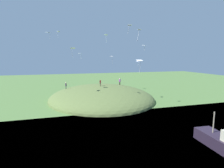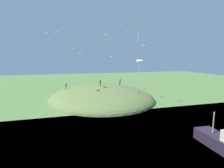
% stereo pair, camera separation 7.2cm
% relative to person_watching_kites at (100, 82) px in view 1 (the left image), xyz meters
% --- Properties ---
extents(ground_plane, '(160.00, 160.00, 0.00)m').
position_rel_person_watching_kites_xyz_m(ground_plane, '(-6.27, -1.44, -4.28)').
color(ground_plane, '#4A6B36').
extents(grass_hill, '(28.64, 25.65, 6.53)m').
position_rel_person_watching_kites_xyz_m(grass_hill, '(0.19, -0.31, -4.28)').
color(grass_hill, '#546535').
rests_on(grass_hill, ground_plane).
extents(dirt_path, '(10.27, 4.00, 0.04)m').
position_rel_person_watching_kites_xyz_m(dirt_path, '(17.00, -10.40, -4.26)').
color(dirt_path, brown).
rests_on(dirt_path, ground_plane).
extents(person_watching_kites, '(0.52, 0.52, 1.62)m').
position_rel_person_watching_kites_xyz_m(person_watching_kites, '(0.00, 0.00, 0.00)').
color(person_watching_kites, '#3E3628').
rests_on(person_watching_kites, grass_hill).
extents(person_walking_path, '(0.48, 0.48, 1.72)m').
position_rel_person_watching_kites_xyz_m(person_walking_path, '(3.26, 8.13, -0.84)').
color(person_walking_path, '#2E2A37').
rests_on(person_walking_path, grass_hill).
extents(person_near_shore, '(0.59, 0.59, 1.81)m').
position_rel_person_watching_kites_xyz_m(person_near_shore, '(3.65, -6.31, -0.37)').
color(person_near_shore, black).
rests_on(person_near_shore, grass_hill).
extents(kite_0, '(0.74, 0.80, 1.42)m').
position_rel_person_watching_kites_xyz_m(kite_0, '(-15.38, -1.39, 10.92)').
color(kite_0, white).
extents(kite_1, '(0.94, 0.98, 1.82)m').
position_rel_person_watching_kites_xyz_m(kite_1, '(7.38, 3.94, 6.96)').
color(kite_1, white).
extents(kite_2, '(1.06, 1.07, 1.33)m').
position_rel_person_watching_kites_xyz_m(kite_2, '(-3.49, -8.36, 4.95)').
color(kite_2, white).
extents(kite_3, '(0.89, 0.83, 1.66)m').
position_rel_person_watching_kites_xyz_m(kite_3, '(-6.96, -0.97, 6.08)').
color(kite_3, white).
extents(kite_4, '(0.83, 0.84, 1.28)m').
position_rel_person_watching_kites_xyz_m(kite_4, '(-1.71, 9.44, 11.36)').
color(kite_4, white).
extents(kite_5, '(0.78, 1.05, 2.14)m').
position_rel_person_watching_kites_xyz_m(kite_5, '(-3.38, 6.63, 7.83)').
color(kite_5, white).
extents(kite_6, '(0.87, 0.69, 2.07)m').
position_rel_person_watching_kites_xyz_m(kite_6, '(-14.74, -3.39, 10.33)').
color(kite_6, white).
extents(kite_7, '(1.10, 1.10, 1.11)m').
position_rel_person_watching_kites_xyz_m(kite_7, '(-6.30, 11.21, 10.53)').
color(kite_7, white).
extents(kite_8, '(0.60, 0.77, 1.04)m').
position_rel_person_watching_kites_xyz_m(kite_8, '(-9.15, -7.06, 8.33)').
color(kite_8, white).
extents(kite_9, '(0.70, 0.99, 2.10)m').
position_rel_person_watching_kites_xyz_m(kite_9, '(-17.37, -2.36, 5.40)').
color(kite_9, white).
extents(kite_10, '(1.24, 1.12, 2.35)m').
position_rel_person_watching_kites_xyz_m(kite_10, '(8.33, -3.66, 12.27)').
color(kite_10, white).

